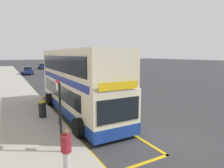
{
  "coord_description": "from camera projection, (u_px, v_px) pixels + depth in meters",
  "views": [
    {
      "loc": [
        -6.85,
        -6.33,
        4.09
      ],
      "look_at": [
        -0.28,
        5.5,
        2.04
      ],
      "focal_mm": 31.26,
      "sensor_mm": 36.0,
      "label": 1
    }
  ],
  "objects": [
    {
      "name": "litter_bin",
      "position": [
        42.0,
        109.0,
        12.32
      ],
      "size": [
        0.47,
        0.47,
        1.04
      ],
      "color": "black",
      "rests_on": "pavement_near"
    },
    {
      "name": "ground_plane",
      "position": [
        46.0,
        76.0,
        37.03
      ],
      "size": [
        260.0,
        260.0,
        0.0
      ],
      "primitive_type": "plane",
      "color": "#333335"
    },
    {
      "name": "bus_stop_sign",
      "position": [
        60.0,
        111.0,
        7.83
      ],
      "size": [
        0.09,
        0.51,
        2.93
      ],
      "color": "black",
      "rests_on": "pavement_near"
    },
    {
      "name": "pedestrian_waiting_near_sign",
      "position": [
        66.0,
        149.0,
        6.47
      ],
      "size": [
        0.34,
        0.34,
        1.54
      ],
      "color": "#B7B2AD",
      "rests_on": "pavement_near"
    },
    {
      "name": "parked_car_silver_kerbside",
      "position": [
        86.0,
        75.0,
        31.27
      ],
      "size": [
        2.09,
        4.2,
        1.62
      ],
      "rotation": [
        0.0,
        0.0,
        -0.04
      ],
      "color": "#B2B5BA",
      "rests_on": "ground"
    },
    {
      "name": "bus_bay_markings",
      "position": [
        78.0,
        114.0,
        13.57
      ],
      "size": [
        2.83,
        14.59,
        0.01
      ],
      "color": "gold",
      "rests_on": "ground"
    },
    {
      "name": "pavement_near",
      "position": [
        4.0,
        78.0,
        33.65
      ],
      "size": [
        6.0,
        76.0,
        0.14
      ],
      "primitive_type": "cube",
      "color": "#A39E93",
      "rests_on": "ground"
    },
    {
      "name": "parked_car_navy_across",
      "position": [
        42.0,
        66.0,
        55.3
      ],
      "size": [
        2.09,
        4.2,
        1.62
      ],
      "rotation": [
        0.0,
        0.0,
        3.17
      ],
      "color": "navy",
      "rests_on": "ground"
    },
    {
      "name": "parked_car_silver_behind",
      "position": [
        55.0,
        67.0,
        50.66
      ],
      "size": [
        2.09,
        4.2,
        1.62
      ],
      "rotation": [
        0.0,
        0.0,
        0.05
      ],
      "color": "#B2B5BA",
      "rests_on": "ground"
    },
    {
      "name": "parked_car_navy_far",
      "position": [
        27.0,
        71.0,
        40.09
      ],
      "size": [
        2.09,
        4.2,
        1.62
      ],
      "rotation": [
        0.0,
        0.0,
        0.0
      ],
      "color": "navy",
      "rests_on": "ground"
    },
    {
      "name": "double_decker_bus",
      "position": [
        78.0,
        84.0,
        13.45
      ],
      "size": [
        3.21,
        11.03,
        4.4
      ],
      "color": "beige",
      "rests_on": "ground"
    }
  ]
}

